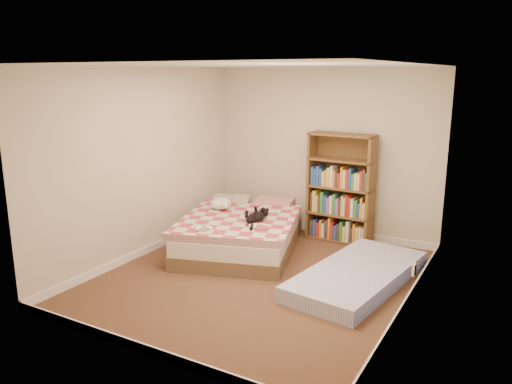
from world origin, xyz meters
The scene contains 6 objects.
room centered at (0.00, 0.00, 1.20)m, with size 3.51×4.01×2.51m.
bed centered at (-0.71, 0.79, 0.25)m, with size 1.99×2.39×0.55m.
bookshelf centered at (0.36, 1.80, 0.58)m, with size 0.96×0.35×1.59m.
floor_mattress centered at (1.10, 0.42, 0.09)m, with size 0.92×2.06×0.18m, color #6A76B1.
black_cat centered at (-0.36, 0.59, 0.56)m, with size 0.22×0.67×0.16m.
white_dog centered at (-1.12, 0.87, 0.58)m, with size 0.35×0.38×0.16m.
Camera 1 is at (2.75, -4.94, 2.42)m, focal length 35.00 mm.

